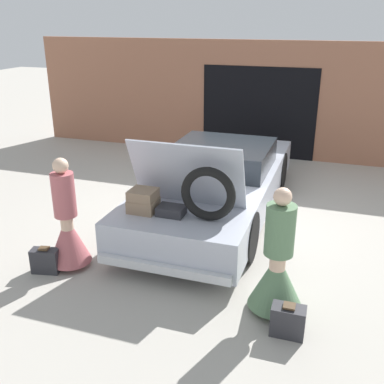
# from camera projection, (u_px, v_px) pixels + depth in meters

# --- Properties ---
(ground_plane) EXTENTS (40.00, 40.00, 0.00)m
(ground_plane) POSITION_uv_depth(u_px,v_px,m) (217.00, 211.00, 8.15)
(ground_plane) COLOR #ADA89E
(garage_wall_back) EXTENTS (12.00, 0.14, 2.80)m
(garage_wall_back) POSITION_uv_depth(u_px,v_px,m) (259.00, 100.00, 10.97)
(garage_wall_back) COLOR #9E664C
(garage_wall_back) RESTS_ON ground_plane
(car) EXTENTS (1.97, 5.19, 1.74)m
(car) POSITION_uv_depth(u_px,v_px,m) (217.00, 183.00, 7.94)
(car) COLOR #B2B7C6
(car) RESTS_ON ground_plane
(person_left) EXTENTS (0.59, 0.59, 1.59)m
(person_left) POSITION_uv_depth(u_px,v_px,m) (68.00, 229.00, 6.18)
(person_left) COLOR beige
(person_left) RESTS_ON ground_plane
(person_right) EXTENTS (0.65, 0.65, 1.57)m
(person_right) POSITION_uv_depth(u_px,v_px,m) (277.00, 269.00, 5.22)
(person_right) COLOR beige
(person_right) RESTS_ON ground_plane
(suitcase_beside_left_person) EXTENTS (0.40, 0.26, 0.38)m
(suitcase_beside_left_person) POSITION_uv_depth(u_px,v_px,m) (45.00, 261.00, 6.15)
(suitcase_beside_left_person) COLOR #2D2D33
(suitcase_beside_left_person) RESTS_ON ground_plane
(suitcase_beside_right_person) EXTENTS (0.37, 0.22, 0.39)m
(suitcase_beside_right_person) POSITION_uv_depth(u_px,v_px,m) (288.00, 321.00, 4.93)
(suitcase_beside_right_person) COLOR #2D2D33
(suitcase_beside_right_person) RESTS_ON ground_plane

